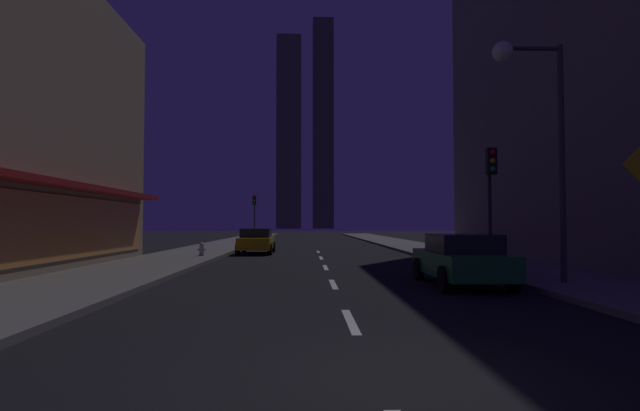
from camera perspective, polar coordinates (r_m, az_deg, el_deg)
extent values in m
cube|color=black|center=(37.50, -0.55, -4.85)|extent=(78.00, 136.00, 0.10)
cube|color=#605E59|center=(38.29, 10.02, -4.57)|extent=(4.00, 76.00, 0.15)
cube|color=#605E59|center=(37.99, -11.20, -4.59)|extent=(4.00, 76.00, 0.15)
cube|color=silver|center=(8.86, 3.60, -13.46)|extent=(0.16, 2.20, 0.01)
cube|color=silver|center=(13.98, 1.57, -9.27)|extent=(0.16, 2.20, 0.01)
cube|color=silver|center=(19.14, 0.65, -7.33)|extent=(0.16, 2.20, 0.01)
cube|color=silver|center=(24.32, 0.13, -6.21)|extent=(0.16, 2.20, 0.01)
cube|color=silver|center=(29.51, -0.21, -5.49)|extent=(0.16, 2.20, 0.01)
cube|color=#D88C3F|center=(18.30, -28.39, -2.32)|extent=(0.10, 15.48, 2.20)
cube|color=maroon|center=(18.17, -27.18, 2.07)|extent=(0.90, 16.08, 0.20)
cube|color=slate|center=(27.83, 33.36, 17.00)|extent=(11.00, 20.00, 21.39)
cube|color=#5E5946|center=(159.84, -3.66, 8.54)|extent=(7.95, 8.13, 62.48)
cube|color=brown|center=(160.22, 0.35, 9.51)|extent=(6.66, 8.21, 67.98)
cube|color=#1E722D|center=(14.32, 16.26, -6.56)|extent=(1.80, 4.20, 0.65)
cube|color=black|center=(14.10, 16.49, -4.35)|extent=(1.64, 2.00, 0.55)
cylinder|color=black|center=(15.46, 11.52, -7.30)|extent=(0.22, 0.68, 0.68)
cylinder|color=black|center=(15.95, 17.73, -7.08)|extent=(0.22, 0.68, 0.68)
cylinder|color=black|center=(12.76, 14.45, -8.38)|extent=(0.22, 0.68, 0.68)
cylinder|color=black|center=(13.35, 21.79, -8.02)|extent=(0.22, 0.68, 0.68)
sphere|color=white|center=(16.14, 12.12, -5.91)|extent=(0.18, 0.18, 0.18)
sphere|color=white|center=(16.43, 15.87, -5.81)|extent=(0.18, 0.18, 0.18)
cube|color=gold|center=(28.18, -7.49, -4.39)|extent=(1.80, 4.20, 0.65)
cube|color=black|center=(27.97, -7.52, -3.26)|extent=(1.64, 2.00, 0.55)
cylinder|color=black|center=(29.68, -8.92, -4.80)|extent=(0.22, 0.68, 0.68)
cylinder|color=black|center=(29.52, -5.51, -4.83)|extent=(0.22, 0.68, 0.68)
cylinder|color=black|center=(26.91, -9.66, -5.07)|extent=(0.22, 0.68, 0.68)
cylinder|color=black|center=(26.73, -5.91, -5.11)|extent=(0.22, 0.68, 0.68)
sphere|color=white|center=(30.28, -8.14, -4.13)|extent=(0.18, 0.18, 0.18)
sphere|color=white|center=(30.18, -6.06, -4.15)|extent=(0.18, 0.18, 0.18)
cylinder|color=#B2B2B2|center=(24.63, -13.77, -5.12)|extent=(0.22, 0.22, 0.55)
sphere|color=#B2B2B2|center=(24.61, -13.76, -4.49)|extent=(0.21, 0.21, 0.21)
cylinder|color=#B2B2B2|center=(24.64, -13.77, -5.69)|extent=(0.30, 0.30, 0.06)
cylinder|color=#B2B2B2|center=(24.66, -14.13, -5.05)|extent=(0.10, 0.10, 0.10)
cylinder|color=#B2B2B2|center=(24.59, -13.40, -5.07)|extent=(0.10, 0.10, 0.10)
cylinder|color=#2D2D2D|center=(17.49, 19.36, -0.35)|extent=(0.12, 0.12, 4.20)
cube|color=black|center=(17.43, 19.53, 4.94)|extent=(0.32, 0.24, 0.90)
sphere|color=red|center=(17.34, 19.68, 5.91)|extent=(0.18, 0.18, 0.18)
sphere|color=#F2B20C|center=(17.31, 19.69, 4.99)|extent=(0.18, 0.18, 0.18)
sphere|color=#19D833|center=(17.27, 19.70, 4.07)|extent=(0.18, 0.18, 0.18)
cylinder|color=#2D2D2D|center=(45.37, -7.72, -1.45)|extent=(0.12, 0.12, 4.20)
cube|color=black|center=(45.22, -7.74, 0.58)|extent=(0.32, 0.24, 0.90)
sphere|color=red|center=(45.10, -7.76, 0.95)|extent=(0.18, 0.18, 0.18)
sphere|color=#F2B20C|center=(45.09, -7.76, 0.59)|extent=(0.18, 0.18, 0.18)
sphere|color=#19D833|center=(45.07, -7.76, 0.24)|extent=(0.18, 0.18, 0.18)
cylinder|color=#38383D|center=(14.80, 26.60, 4.52)|extent=(0.16, 0.16, 6.50)
cylinder|color=#38383D|center=(15.12, 23.61, 16.58)|extent=(1.60, 0.12, 0.12)
sphere|color=#FCF7CC|center=(14.78, 20.69, 16.58)|extent=(0.56, 0.56, 0.56)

